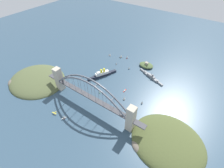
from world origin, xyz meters
name	(u,v)px	position (x,y,z in m)	size (l,w,h in m)	color
ground_plane	(92,106)	(0.00, 0.00, 0.00)	(1400.00, 1400.00, 0.00)	#334C60
harbor_arch_bridge	(90,96)	(0.00, 0.00, 32.40)	(258.16, 14.91, 76.65)	#BCB29E
headland_west_shore	(36,81)	(-174.73, -18.08, 0.00)	(150.46, 133.31, 28.29)	#515B38
headland_east_shore	(166,142)	(168.12, 12.85, 0.00)	(135.54, 120.80, 28.31)	#4C562D
ocean_liner	(102,74)	(-45.47, 97.40, 6.21)	(43.63, 77.58, 21.74)	#1E2333
naval_cruiser	(151,77)	(65.18, 167.73, 3.05)	(79.95, 34.22, 17.31)	gray
harbor_ferry_steamer	(132,111)	(81.95, 37.87, 2.44)	(8.09, 29.01, 7.96)	#23512D
fort_island_mid_harbor	(146,65)	(32.05, 205.40, 4.86)	(40.70, 30.58, 15.15)	#4C6038
seaplane_taxiing_near_bridge	(55,113)	(-50.18, -61.65, 2.09)	(11.29, 7.96, 4.84)	#B7B7B2
seaplane_second_in_formation	(64,118)	(-24.40, -58.79, 1.83)	(7.45, 9.57, 4.67)	#B7B7B2
small_boat_0	(129,68)	(-2.30, 166.30, 3.69)	(6.14, 6.03, 7.85)	#234C8C
small_boat_1	(125,91)	(34.71, 83.41, 0.72)	(3.02, 12.74, 2.04)	#B2231E
small_boat_2	(116,63)	(-44.94, 164.62, 3.33)	(5.13, 6.16, 7.05)	brown
small_boat_3	(124,98)	(48.78, 58.49, 4.08)	(6.86, 8.68, 8.63)	brown
small_boat_4	(110,55)	(-87.90, 192.16, 4.16)	(9.49, 6.43, 9.08)	brown
small_boat_5	(121,56)	(-53.31, 203.21, 4.98)	(8.79, 6.88, 10.77)	black
small_boat_6	(100,92)	(-11.02, 43.02, 0.85)	(6.59, 6.76, 2.34)	#2D6B3D
small_boat_7	(142,102)	(88.21, 70.98, 4.22)	(4.04, 7.33, 8.99)	#234C8C
small_boat_8	(127,57)	(-36.40, 212.02, 4.90)	(5.91, 9.27, 10.50)	#B2231E
channel_marker_buoy	(95,98)	(-9.08, 23.56, 1.12)	(2.20, 2.20, 2.75)	red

